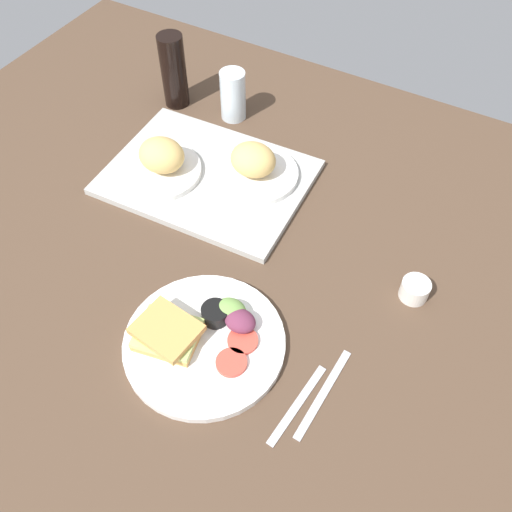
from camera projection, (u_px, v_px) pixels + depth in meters
The scene contains 10 objects.
ground_plane at pixel (240, 279), 112.89cm from camera, with size 190.00×150.00×3.00cm, color #4C3828.
serving_tray at pixel (208, 177), 127.99cm from camera, with size 45.00×33.00×1.60cm, color #B2B2AD.
bread_plate_near at pixel (160, 162), 125.34cm from camera, with size 19.64×19.64×8.69cm.
bread_plate_far at pixel (254, 166), 124.63cm from camera, with size 19.36×19.36×8.52cm.
plate_with_salad at pixel (202, 337), 100.88cm from camera, with size 29.61×29.61×5.40cm.
drinking_glass at pixel (233, 95), 138.06cm from camera, with size 6.36×6.36×12.77cm, color silver.
soda_bottle at pixel (174, 71), 139.18cm from camera, with size 6.40×6.40×18.98cm, color black.
espresso_cup at pixel (415, 290), 107.02cm from camera, with size 5.60×5.60×4.00cm, color silver.
fork at pixel (297, 404), 94.45cm from camera, with size 17.00×1.40×0.50cm, color #B7B7BC.
knife at pixel (323, 393), 95.70cm from camera, with size 19.00×1.40×0.50cm, color #B7B7BC.
Camera 1 is at (35.15, -56.12, 90.10)cm, focal length 38.96 mm.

